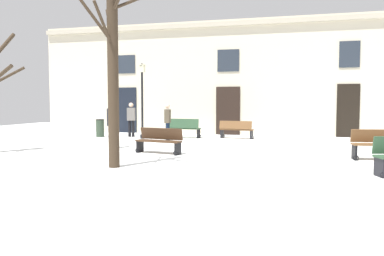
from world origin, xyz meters
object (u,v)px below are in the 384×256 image
at_px(streetlamp, 142,92).
at_px(bench_by_litter_bin, 159,140).
at_px(litter_bin, 100,128).
at_px(bench_near_center_tree, 384,144).
at_px(tree_left_of_center, 112,60).
at_px(bench_back_to_back_right, 184,128).
at_px(bench_near_lamp, 236,129).
at_px(person_crossing_plaza, 168,120).
at_px(person_by_shop_door, 131,118).
at_px(person_near_bench, 112,122).

distance_m(streetlamp, bench_by_litter_bin, 5.76).
xyz_separation_m(litter_bin, bench_near_center_tree, (12.02, -4.80, 0.04)).
xyz_separation_m(tree_left_of_center, bench_back_to_back_right, (-0.49, 8.65, -2.40)).
height_order(litter_bin, bench_near_lamp, litter_bin).
height_order(person_crossing_plaza, person_by_shop_door, person_by_shop_door).
xyz_separation_m(streetlamp, litter_bin, (-2.38, 0.27, -1.75)).
bearing_deg(person_crossing_plaza, tree_left_of_center, -177.68).
bearing_deg(tree_left_of_center, bench_near_lamp, 77.13).
bearing_deg(litter_bin, tree_left_of_center, -59.80).
bearing_deg(bench_near_center_tree, person_near_bench, 168.56).
bearing_deg(person_near_bench, litter_bin, 42.77).
relative_size(streetlamp, person_by_shop_door, 2.09).
xyz_separation_m(tree_left_of_center, person_crossing_plaza, (-0.86, 7.24, -1.94)).
height_order(streetlamp, bench_by_litter_bin, streetlamp).
xyz_separation_m(bench_back_to_back_right, person_crossing_plaza, (-0.38, -1.40, 0.46)).
relative_size(bench_by_litter_bin, person_by_shop_door, 1.00).
distance_m(person_crossing_plaza, person_by_shop_door, 2.65).
xyz_separation_m(streetlamp, person_near_bench, (0.37, -3.92, -1.21)).
height_order(bench_near_center_tree, person_crossing_plaza, person_crossing_plaza).
bearing_deg(bench_by_litter_bin, bench_near_center_tree, 14.89).
xyz_separation_m(bench_back_to_back_right, bench_near_center_tree, (7.81, -5.37, 0.02)).
height_order(litter_bin, person_by_shop_door, person_by_shop_door).
bearing_deg(bench_back_to_back_right, litter_bin, 9.78).
distance_m(streetlamp, person_near_bench, 4.12).
height_order(bench_near_lamp, bench_near_center_tree, bench_near_center_tree).
relative_size(bench_near_lamp, bench_near_center_tree, 0.85).
xyz_separation_m(streetlamp, person_crossing_plaza, (1.45, -0.56, -1.28)).
distance_m(tree_left_of_center, person_crossing_plaza, 7.55).
height_order(bench_near_lamp, person_near_bench, person_near_bench).
relative_size(streetlamp, person_crossing_plaza, 2.15).
bearing_deg(person_by_shop_door, person_crossing_plaza, 142.42).
relative_size(bench_by_litter_bin, bench_near_lamp, 1.04).
xyz_separation_m(person_crossing_plaza, person_by_shop_door, (-2.33, 1.25, 0.03)).
distance_m(streetlamp, bench_back_to_back_right, 2.66).
height_order(streetlamp, litter_bin, streetlamp).
bearing_deg(person_near_bench, bench_near_center_tree, -84.23).
xyz_separation_m(bench_by_litter_bin, bench_near_center_tree, (7.07, 0.32, 0.04)).
distance_m(litter_bin, bench_by_litter_bin, 7.12).
relative_size(bench_by_litter_bin, person_crossing_plaza, 1.02).
xyz_separation_m(bench_by_litter_bin, person_near_bench, (-2.20, 0.92, 0.55)).
height_order(bench_by_litter_bin, person_by_shop_door, person_by_shop_door).
distance_m(bench_near_center_tree, person_by_shop_door, 11.75).
bearing_deg(person_by_shop_door, person_near_bench, 95.86).
bearing_deg(bench_near_center_tree, bench_back_to_back_right, 137.77).
relative_size(tree_left_of_center, litter_bin, 6.78).
distance_m(bench_back_to_back_right, bench_near_lamp, 2.53).
xyz_separation_m(bench_near_lamp, person_by_shop_door, (-5.23, -0.41, 0.52)).
bearing_deg(person_crossing_plaza, litter_bin, 73.25).
distance_m(bench_by_litter_bin, person_crossing_plaza, 4.45).
height_order(tree_left_of_center, bench_back_to_back_right, tree_left_of_center).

